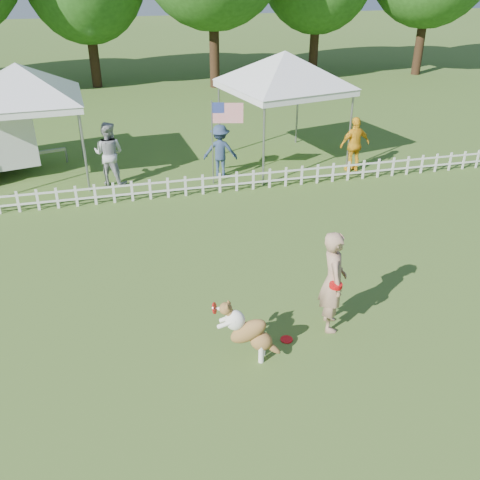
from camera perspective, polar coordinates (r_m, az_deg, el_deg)
The scene contains 11 objects.
ground at distance 9.69m, azimuth 5.27°, elevation -10.92°, with size 120.00×120.00×0.00m, color #38611E.
picket_fence at distance 15.44m, azimuth -3.08°, elevation 6.01°, with size 22.00×0.08×0.60m, color silver, non-canonical shape.
handler at distance 9.65m, azimuth 9.90°, elevation -4.35°, with size 0.71×0.47×1.94m, color #A67F63.
dog at distance 9.05m, azimuth 0.99°, elevation -9.72°, with size 1.04×0.35×1.07m, color brown, non-canonical shape.
frisbee_on_turf at distance 9.76m, azimuth 4.99°, elevation -10.52°, with size 0.22×0.22×0.02m, color red.
canopy_tent_left at distance 17.25m, azimuth -21.81°, elevation 11.33°, with size 3.27×3.27×3.38m, color silver, non-canonical shape.
canopy_tent_right at distance 17.63m, azimuth 4.60°, elevation 13.67°, with size 3.35×3.35×3.46m, color silver, non-canonical shape.
flag_pole at distance 15.85m, azimuth -2.95°, elevation 10.24°, with size 0.96×0.10×2.49m, color gray, non-canonical shape.
spectator_a at distance 16.36m, azimuth -13.80°, elevation 8.94°, with size 0.92×0.72×1.89m, color #A4A5AA.
spectator_b at distance 16.61m, azimuth -2.12°, elevation 9.50°, with size 1.04×0.60×1.61m, color navy.
spectator_c at distance 17.35m, azimuth 12.14°, elevation 9.92°, with size 1.01×0.42×1.73m, color gold.
Camera 1 is at (-2.67, -7.07, 6.07)m, focal length 40.00 mm.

